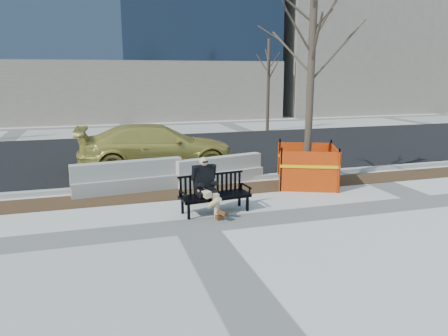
{
  "coord_description": "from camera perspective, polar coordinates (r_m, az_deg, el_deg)",
  "views": [
    {
      "loc": [
        -1.94,
        -8.69,
        3.28
      ],
      "look_at": [
        1.07,
        1.36,
        0.93
      ],
      "focal_mm": 34.54,
      "sensor_mm": 36.0,
      "label": 1
    }
  ],
  "objects": [
    {
      "name": "tree_fence",
      "position": [
        13.01,
        10.82,
        -2.21
      ],
      "size": [
        3.26,
        3.26,
        6.25
      ],
      "primitive_type": null,
      "rotation": [
        0.0,
        0.0,
        -0.39
      ],
      "color": "#FF4C0D",
      "rests_on": "ground"
    },
    {
      "name": "curb",
      "position": [
        12.8,
        -7.44,
        -2.06
      ],
      "size": [
        60.0,
        0.25,
        0.12
      ],
      "primitive_type": "cube",
      "color": "#9E9B93",
      "rests_on": "ground"
    },
    {
      "name": "jersey_barrier_left",
      "position": [
        12.39,
        -12.51,
        -3.03
      ],
      "size": [
        3.1,
        0.92,
        0.88
      ],
      "primitive_type": null,
      "rotation": [
        0.0,
        0.0,
        0.1
      ],
      "color": "gray",
      "rests_on": "ground"
    },
    {
      "name": "jersey_barrier_right",
      "position": [
        13.06,
        -0.57,
        -1.93
      ],
      "size": [
        2.85,
        1.19,
        0.8
      ],
      "primitive_type": null,
      "rotation": [
        0.0,
        0.0,
        0.23
      ],
      "color": "#ACA9A0",
      "rests_on": "ground"
    },
    {
      "name": "bench",
      "position": [
        10.34,
        -1.18,
        -5.87
      ],
      "size": [
        1.77,
        0.82,
        0.91
      ],
      "primitive_type": null,
      "rotation": [
        0.0,
        0.0,
        0.12
      ],
      "color": "black",
      "rests_on": "ground"
    },
    {
      "name": "far_tree_right",
      "position": [
        24.85,
        5.74,
        4.96
      ],
      "size": [
        2.04,
        2.04,
        5.46
      ],
      "primitive_type": null,
      "rotation": [
        0.0,
        0.0,
        -0.01
      ],
      "color": "#43362B",
      "rests_on": "ground"
    },
    {
      "name": "sedan",
      "position": [
        15.09,
        -8.72,
        -0.09
      ],
      "size": [
        5.4,
        2.39,
        1.54
      ],
      "primitive_type": "imported",
      "rotation": [
        0.0,
        0.0,
        1.53
      ],
      "color": "#AE9F41",
      "rests_on": "ground"
    },
    {
      "name": "ground",
      "position": [
        9.49,
        -3.88,
        -7.63
      ],
      "size": [
        120.0,
        120.0,
        0.0
      ],
      "primitive_type": "plane",
      "color": "beige",
      "rests_on": "ground"
    },
    {
      "name": "asphalt_street",
      "position": [
        17.9,
        -10.18,
        1.87
      ],
      "size": [
        60.0,
        10.4,
        0.01
      ],
      "primitive_type": "cube",
      "color": "black",
      "rests_on": "ground"
    },
    {
      "name": "mulch_strip",
      "position": [
        11.91,
        -6.68,
        -3.42
      ],
      "size": [
        40.0,
        1.2,
        0.02
      ],
      "primitive_type": "cube",
      "color": "#47301C",
      "rests_on": "ground"
    },
    {
      "name": "seated_man",
      "position": [
        10.3,
        -2.45,
        -5.96
      ],
      "size": [
        0.7,
        1.04,
        1.36
      ],
      "primitive_type": null,
      "rotation": [
        0.0,
        0.0,
        0.12
      ],
      "color": "black",
      "rests_on": "ground"
    }
  ]
}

